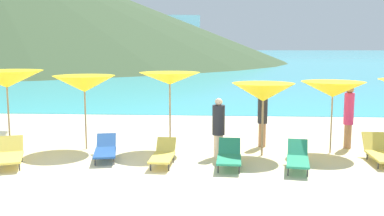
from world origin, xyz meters
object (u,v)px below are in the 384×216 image
(lounge_chair_2, at_px, (105,149))
(beachgoer_0, at_px, (219,126))
(umbrella_3, at_px, (84,84))
(lounge_chair_0, at_px, (229,155))
(cruise_ship, at_px, (146,37))
(umbrella_4, at_px, (170,79))
(umbrella_5, at_px, (263,92))
(lounge_chair_5, at_px, (298,158))
(lounge_chair_7, at_px, (10,154))
(beachgoer_2, at_px, (263,113))
(umbrella_6, at_px, (333,89))
(lounge_chair_4, at_px, (163,154))
(beachgoer_1, at_px, (349,114))
(umbrella_2, at_px, (6,79))
(lounge_chair_6, at_px, (381,152))

(lounge_chair_2, height_order, beachgoer_0, beachgoer_0)
(umbrella_3, distance_m, lounge_chair_2, 2.21)
(lounge_chair_0, xyz_separation_m, cruise_ship, (-36.90, 204.66, 7.85))
(umbrella_4, distance_m, lounge_chair_0, 3.10)
(umbrella_5, relative_size, beachgoer_0, 1.24)
(lounge_chair_5, relative_size, lounge_chair_7, 0.96)
(beachgoer_0, relative_size, beachgoer_2, 0.86)
(umbrella_6, height_order, beachgoer_2, umbrella_6)
(umbrella_4, distance_m, beachgoer_0, 2.07)
(lounge_chair_2, distance_m, cruise_ship, 206.95)
(lounge_chair_4, relative_size, beachgoer_1, 0.77)
(lounge_chair_0, relative_size, cruise_ship, 0.02)
(umbrella_4, distance_m, lounge_chair_7, 4.76)
(lounge_chair_7, distance_m, beachgoer_0, 5.50)
(umbrella_2, bearing_deg, lounge_chair_7, -63.98)
(beachgoer_0, relative_size, cruise_ship, 0.02)
(cruise_ship, bearing_deg, lounge_chair_7, -89.61)
(cruise_ship, bearing_deg, umbrella_2, -89.79)
(umbrella_6, bearing_deg, lounge_chair_0, -149.14)
(umbrella_4, bearing_deg, beachgoer_1, 5.71)
(umbrella_5, height_order, lounge_chair_5, umbrella_5)
(umbrella_3, xyz_separation_m, lounge_chair_2, (0.89, -1.15, -1.67))
(umbrella_2, distance_m, lounge_chair_4, 5.43)
(cruise_ship, bearing_deg, beachgoer_2, -87.67)
(umbrella_3, bearing_deg, cruise_ship, 99.15)
(lounge_chair_0, xyz_separation_m, beachgoer_2, (1.04, 2.41, 0.72))
(lounge_chair_4, distance_m, beachgoer_1, 5.79)
(lounge_chair_7, bearing_deg, beachgoer_0, -7.99)
(umbrella_3, bearing_deg, beachgoer_1, 4.67)
(umbrella_6, bearing_deg, umbrella_2, -179.96)
(lounge_chair_0, bearing_deg, beachgoer_1, 35.49)
(umbrella_2, height_order, umbrella_6, umbrella_2)
(lounge_chair_0, bearing_deg, umbrella_5, 56.25)
(umbrella_5, bearing_deg, lounge_chair_2, -170.56)
(lounge_chair_0, bearing_deg, lounge_chair_2, 171.53)
(umbrella_5, xyz_separation_m, beachgoer_2, (0.10, 1.10, -0.74))
(umbrella_3, distance_m, umbrella_4, 2.51)
(umbrella_5, height_order, lounge_chair_4, umbrella_5)
(umbrella_2, xyz_separation_m, beachgoer_2, (7.59, 0.67, -1.04))
(umbrella_2, distance_m, cruise_ship, 205.27)
(umbrella_2, height_order, umbrella_3, umbrella_2)
(umbrella_5, bearing_deg, umbrella_6, 12.35)
(umbrella_6, relative_size, lounge_chair_0, 1.38)
(umbrella_6, xyz_separation_m, lounge_chair_4, (-4.62, -1.64, -1.55))
(lounge_chair_0, bearing_deg, umbrella_2, 166.92)
(cruise_ship, bearing_deg, umbrella_4, -88.45)
(umbrella_2, height_order, lounge_chair_2, umbrella_2)
(umbrella_3, relative_size, umbrella_5, 1.08)
(umbrella_3, height_order, lounge_chair_6, umbrella_3)
(lounge_chair_2, distance_m, lounge_chair_4, 1.71)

